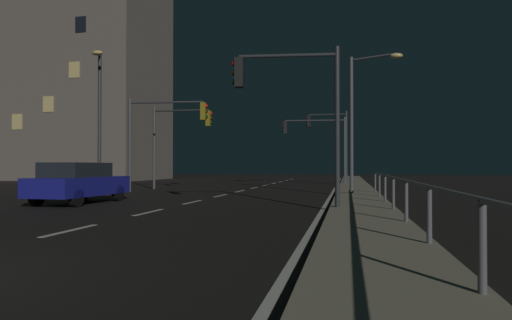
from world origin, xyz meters
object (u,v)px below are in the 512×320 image
object	(u,v)px
traffic_light_mid_right	(329,133)
traffic_light_near_right	(290,95)
traffic_light_far_left	(164,125)
traffic_light_mid_left	(180,131)
building_distant	(48,51)
traffic_light_far_center	(316,136)
car	(79,182)
street_lamp_median	(99,110)
street_lamp_corner	(360,109)

from	to	relation	value
traffic_light_mid_right	traffic_light_near_right	bearing A→B (deg)	-91.05
traffic_light_far_left	traffic_light_mid_left	size ratio (longest dim) A/B	1.01
traffic_light_near_right	building_distant	bearing A→B (deg)	136.38
traffic_light_far_center	traffic_light_far_left	world-z (taller)	traffic_light_far_left
traffic_light_far_center	traffic_light_mid_right	size ratio (longest dim) A/B	0.90
car	street_lamp_median	world-z (taller)	street_lamp_median
traffic_light_far_center	traffic_light_mid_left	size ratio (longest dim) A/B	0.98
traffic_light_far_center	street_lamp_corner	bearing A→B (deg)	-77.00
traffic_light_far_center	street_lamp_median	world-z (taller)	street_lamp_median
traffic_light_far_center	street_lamp_median	xyz separation A→B (m)	(-10.14, -13.57, 0.58)
car	street_lamp_corner	size ratio (longest dim) A/B	0.68
building_distant	car	bearing A→B (deg)	-51.46
traffic_light_mid_left	street_lamp_corner	bearing A→B (deg)	-23.34
traffic_light_near_right	street_lamp_median	distance (m)	12.59
traffic_light_far_left	traffic_light_mid_right	bearing A→B (deg)	55.42
traffic_light_mid_right	building_distant	distance (m)	33.31
car	traffic_light_far_left	distance (m)	8.22
street_lamp_median	traffic_light_far_center	bearing A→B (deg)	53.25
car	traffic_light_far_center	world-z (taller)	traffic_light_far_center
traffic_light_near_right	traffic_light_mid_right	bearing A→B (deg)	88.95
traffic_light_far_left	traffic_light_mid_right	world-z (taller)	traffic_light_mid_right
street_lamp_median	car	bearing A→B (deg)	-65.95
traffic_light_far_left	traffic_light_mid_left	distance (m)	3.12
traffic_light_far_center	traffic_light_mid_right	bearing A→B (deg)	48.70
car	building_distant	size ratio (longest dim) A/B	0.16
traffic_light_mid_left	building_distant	bearing A→B (deg)	142.32
traffic_light_near_right	street_lamp_corner	world-z (taller)	street_lamp_corner
traffic_light_mid_right	street_lamp_median	xyz separation A→B (m)	(-11.09, -14.66, 0.30)
car	traffic_light_far_center	xyz separation A→B (m)	(7.73, 18.96, 2.93)
traffic_light_mid_left	traffic_light_near_right	xyz separation A→B (m)	(8.44, -12.01, 0.09)
traffic_light_near_right	building_distant	xyz separation A→B (m)	(-30.43, 28.99, 10.32)
traffic_light_near_right	street_lamp_median	world-z (taller)	street_lamp_median
traffic_light_far_left	street_lamp_median	size ratio (longest dim) A/B	0.72
car	traffic_light_mid_left	bearing A→B (deg)	90.75
street_lamp_median	street_lamp_corner	bearing A→B (deg)	3.20
car	traffic_light_near_right	xyz separation A→B (m)	(8.30, -1.21, 2.90)
traffic_light_mid_left	street_lamp_median	world-z (taller)	street_lamp_median
street_lamp_median	traffic_light_near_right	bearing A→B (deg)	-31.66
car	traffic_light_far_left	bearing A→B (deg)	88.73
traffic_light_mid_left	building_distant	xyz separation A→B (m)	(-21.98, 16.98, 10.41)
traffic_light_far_center	traffic_light_far_left	distance (m)	13.57
traffic_light_far_center	traffic_light_mid_right	distance (m)	1.48
traffic_light_far_left	street_lamp_corner	bearing A→B (deg)	-8.49
traffic_light_far_center	building_distant	bearing A→B (deg)	163.55
traffic_light_far_center	traffic_light_far_left	size ratio (longest dim) A/B	0.97
traffic_light_far_center	traffic_light_mid_left	world-z (taller)	traffic_light_far_center
traffic_light_far_left	traffic_light_mid_left	bearing A→B (deg)	95.74
car	street_lamp_corner	xyz separation A→B (m)	(10.70, 6.12, 3.33)
street_lamp_corner	building_distant	distance (m)	40.55
traffic_light_mid_right	building_distant	world-z (taller)	building_distant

